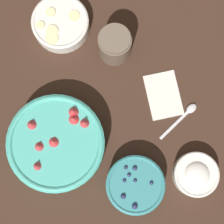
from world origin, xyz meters
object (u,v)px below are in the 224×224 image
bowl_strawberries (57,143)px  bowl_cream (196,174)px  jar_chocolate (115,45)px  bowl_bananas (60,23)px  bowl_blueberries (135,185)px

bowl_strawberries → bowl_cream: bowl_strawberries is taller
bowl_strawberries → jar_chocolate: bearing=-33.1°
bowl_strawberries → bowl_bananas: 0.34m
bowl_cream → bowl_bananas: bearing=38.0°
bowl_blueberries → bowl_strawberries: bearing=59.1°
bowl_blueberries → bowl_bananas: 0.49m
bowl_blueberries → jar_chocolate: 0.38m
bowl_blueberries → bowl_bananas: (0.46, 0.18, -0.01)m
bowl_bananas → bowl_cream: (-0.44, -0.34, -0.00)m
bowl_cream → jar_chocolate: bearing=28.4°
bowl_strawberries → bowl_blueberries: (-0.12, -0.20, -0.01)m
bowl_bananas → bowl_cream: bowl_cream is taller
bowl_strawberries → bowl_blueberries: size_ratio=1.66×
bowl_cream → bowl_strawberries: bearing=74.3°
bowl_strawberries → bowl_cream: bearing=-105.7°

